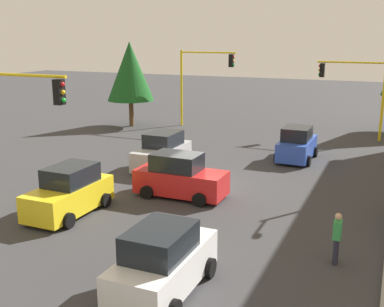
# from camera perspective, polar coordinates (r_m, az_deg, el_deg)

# --- Properties ---
(ground_plane) EXTENTS (120.00, 120.00, 0.00)m
(ground_plane) POSITION_cam_1_polar(r_m,az_deg,el_deg) (23.19, 1.11, -3.73)
(ground_plane) COLOR #353538
(traffic_signal_far_right) EXTENTS (0.36, 4.59, 5.96)m
(traffic_signal_far_right) POSITION_cam_1_polar(r_m,az_deg,el_deg) (37.34, 1.21, 9.59)
(traffic_signal_far_right) COLOR yellow
(traffic_signal_far_right) RESTS_ON ground
(traffic_signal_near_right) EXTENTS (0.36, 4.59, 5.71)m
(traffic_signal_near_right) POSITION_cam_1_polar(r_m,az_deg,el_deg) (20.41, -20.65, 4.60)
(traffic_signal_near_right) COLOR yellow
(traffic_signal_near_right) RESTS_ON ground
(traffic_signal_far_left) EXTENTS (0.36, 4.59, 5.44)m
(traffic_signal_far_left) POSITION_cam_1_polar(r_m,az_deg,el_deg) (34.69, 19.07, 7.94)
(traffic_signal_far_left) COLOR yellow
(traffic_signal_far_left) RESTS_ON ground
(tree_opposite_side) EXTENTS (3.65, 3.65, 6.64)m
(tree_opposite_side) POSITION_cam_1_polar(r_m,az_deg,el_deg) (37.89, -7.46, 9.76)
(tree_opposite_side) COLOR brown
(tree_opposite_side) RESTS_ON ground
(car_red) EXTENTS (2.01, 4.07, 1.98)m
(car_red) POSITION_cam_1_polar(r_m,az_deg,el_deg) (21.26, -1.45, -2.86)
(car_red) COLOR red
(car_red) RESTS_ON ground
(car_blue) EXTENTS (3.76, 2.01, 1.98)m
(car_blue) POSITION_cam_1_polar(r_m,az_deg,el_deg) (28.18, 12.49, 1.02)
(car_blue) COLOR blue
(car_blue) RESTS_ON ground
(car_silver) EXTENTS (4.08, 2.06, 1.98)m
(car_silver) POSITION_cam_1_polar(r_m,az_deg,el_deg) (25.85, -3.58, 0.17)
(car_silver) COLOR #B2B5BA
(car_silver) RESTS_ON ground
(car_yellow) EXTENTS (3.98, 2.03, 1.98)m
(car_yellow) POSITION_cam_1_polar(r_m,az_deg,el_deg) (19.86, -14.51, -4.54)
(car_yellow) COLOR yellow
(car_yellow) RESTS_ON ground
(car_white) EXTENTS (4.02, 2.03, 1.98)m
(car_white) POSITION_cam_1_polar(r_m,az_deg,el_deg) (13.62, -3.51, -12.92)
(car_white) COLOR white
(car_white) RESTS_ON ground
(pedestrian_crossing) EXTENTS (0.40, 0.24, 1.70)m
(pedestrian_crossing) POSITION_cam_1_polar(r_m,az_deg,el_deg) (15.80, 17.02, -9.55)
(pedestrian_crossing) COLOR #262638
(pedestrian_crossing) RESTS_ON ground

